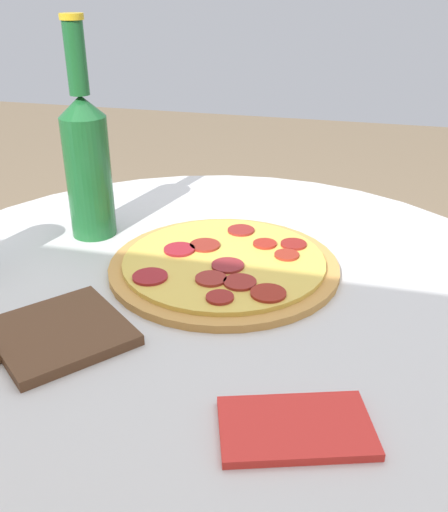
{
  "coord_description": "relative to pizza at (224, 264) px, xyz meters",
  "views": [
    {
      "loc": [
        -0.18,
        0.61,
        1.05
      ],
      "look_at": [
        -0.01,
        -0.04,
        0.71
      ],
      "focal_mm": 40.0,
      "sensor_mm": 36.0,
      "label": 1
    }
  ],
  "objects": [
    {
      "name": "table",
      "position": [
        0.01,
        0.04,
        -0.18
      ],
      "size": [
        0.88,
        0.88,
        0.69
      ],
      "color": "silver",
      "rests_on": "ground_plane"
    },
    {
      "name": "pizza",
      "position": [
        0.0,
        0.0,
        0.0
      ],
      "size": [
        0.3,
        0.3,
        0.02
      ],
      "color": "#C68E47",
      "rests_on": "table"
    },
    {
      "name": "beer_bottle",
      "position": [
        0.22,
        -0.07,
        0.11
      ],
      "size": [
        0.07,
        0.07,
        0.31
      ],
      "color": "#195628",
      "rests_on": "table"
    },
    {
      "name": "pizza_paddle",
      "position": [
        0.15,
        0.22,
        -0.0
      ],
      "size": [
        0.21,
        0.24,
        0.02
      ],
      "rotation": [
        0.0,
        0.0,
        0.89
      ],
      "color": "brown",
      "rests_on": "table"
    },
    {
      "name": "napkin",
      "position": [
        -0.14,
        0.27,
        -0.0
      ],
      "size": [
        0.15,
        0.12,
        0.01
      ],
      "color": "red",
      "rests_on": "table"
    }
  ]
}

